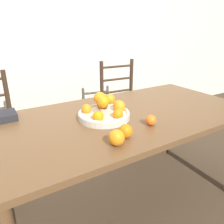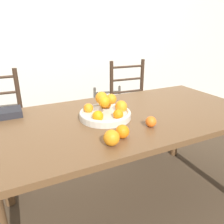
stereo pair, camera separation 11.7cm
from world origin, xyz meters
name	(u,v)px [view 2 (the right image)]	position (x,y,z in m)	size (l,w,h in m)	color
ground_plane	(125,201)	(0.00, 0.00, 0.00)	(12.00, 12.00, 0.00)	#423323
wall_back	(64,28)	(0.00, 1.50, 1.30)	(8.00, 0.06, 2.60)	silver
dining_table	(127,126)	(0.00, 0.00, 0.66)	(1.81, 0.91, 0.75)	brown
fruit_bowl	(106,111)	(-0.16, 0.01, 0.80)	(0.33, 0.33, 0.17)	beige
orange_loose_0	(151,122)	(0.03, -0.23, 0.78)	(0.06, 0.06, 0.06)	orange
orange_loose_1	(122,132)	(-0.19, -0.28, 0.79)	(0.07, 0.07, 0.07)	orange
orange_loose_2	(112,138)	(-0.28, -0.33, 0.79)	(0.08, 0.08, 0.08)	orange
chair_left	(0,130)	(-0.82, 0.76, 0.48)	(0.44, 0.42, 0.97)	#382619
chair_right	(132,107)	(0.51, 0.76, 0.48)	(0.45, 0.43, 0.97)	#382619
book_stack	(5,113)	(-0.74, 0.32, 0.77)	(0.20, 0.15, 0.05)	#232328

